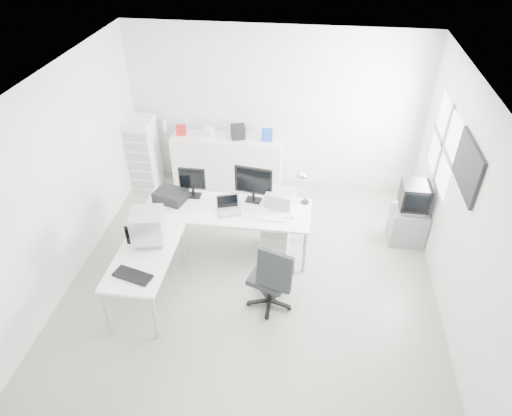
# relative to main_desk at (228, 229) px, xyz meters

# --- Properties ---
(floor) EXTENTS (5.00, 5.00, 0.01)m
(floor) POSITION_rel_main_desk_xyz_m (0.46, -0.47, -0.38)
(floor) COLOR #B7B0A4
(floor) RESTS_ON ground
(ceiling) EXTENTS (5.00, 5.00, 0.01)m
(ceiling) POSITION_rel_main_desk_xyz_m (0.46, -0.47, 2.42)
(ceiling) COLOR white
(ceiling) RESTS_ON back_wall
(back_wall) EXTENTS (5.00, 0.02, 2.80)m
(back_wall) POSITION_rel_main_desk_xyz_m (0.46, 2.03, 1.02)
(back_wall) COLOR silver
(back_wall) RESTS_ON floor
(left_wall) EXTENTS (0.02, 5.00, 2.80)m
(left_wall) POSITION_rel_main_desk_xyz_m (-2.04, -0.47, 1.02)
(left_wall) COLOR silver
(left_wall) RESTS_ON floor
(right_wall) EXTENTS (0.02, 5.00, 2.80)m
(right_wall) POSITION_rel_main_desk_xyz_m (2.96, -0.47, 1.02)
(right_wall) COLOR silver
(right_wall) RESTS_ON floor
(window) EXTENTS (0.02, 1.20, 1.10)m
(window) POSITION_rel_main_desk_xyz_m (2.94, 0.73, 1.23)
(window) COLOR white
(window) RESTS_ON right_wall
(wall_picture) EXTENTS (0.04, 0.90, 0.60)m
(wall_picture) POSITION_rel_main_desk_xyz_m (2.93, -0.37, 1.52)
(wall_picture) COLOR black
(wall_picture) RESTS_ON right_wall
(main_desk) EXTENTS (2.40, 0.80, 0.75)m
(main_desk) POSITION_rel_main_desk_xyz_m (0.00, 0.00, 0.00)
(main_desk) COLOR white
(main_desk) RESTS_ON floor
(side_desk) EXTENTS (0.70, 1.40, 0.75)m
(side_desk) POSITION_rel_main_desk_xyz_m (-0.85, -1.10, 0.00)
(side_desk) COLOR white
(side_desk) RESTS_ON floor
(drawer_pedestal) EXTENTS (0.40, 0.50, 0.60)m
(drawer_pedestal) POSITION_rel_main_desk_xyz_m (0.70, 0.05, -0.08)
(drawer_pedestal) COLOR white
(drawer_pedestal) RESTS_ON floor
(inkjet_printer) EXTENTS (0.51, 0.45, 0.16)m
(inkjet_printer) POSITION_rel_main_desk_xyz_m (-0.85, 0.10, 0.45)
(inkjet_printer) COLOR black
(inkjet_printer) RESTS_ON main_desk
(lcd_monitor_small) EXTENTS (0.39, 0.22, 0.49)m
(lcd_monitor_small) POSITION_rel_main_desk_xyz_m (-0.55, 0.25, 0.62)
(lcd_monitor_small) COLOR black
(lcd_monitor_small) RESTS_ON main_desk
(lcd_monitor_large) EXTENTS (0.58, 0.30, 0.57)m
(lcd_monitor_large) POSITION_rel_main_desk_xyz_m (0.35, 0.25, 0.66)
(lcd_monitor_large) COLOR black
(lcd_monitor_large) RESTS_ON main_desk
(laptop) EXTENTS (0.40, 0.41, 0.21)m
(laptop) POSITION_rel_main_desk_xyz_m (0.05, -0.10, 0.48)
(laptop) COLOR #B7B7BA
(laptop) RESTS_ON main_desk
(white_keyboard) EXTENTS (0.43, 0.14, 0.02)m
(white_keyboard) POSITION_rel_main_desk_xyz_m (0.65, -0.15, 0.38)
(white_keyboard) COLOR white
(white_keyboard) RESTS_ON main_desk
(white_mouse) EXTENTS (0.07, 0.07, 0.07)m
(white_mouse) POSITION_rel_main_desk_xyz_m (0.95, -0.10, 0.41)
(white_mouse) COLOR white
(white_mouse) RESTS_ON main_desk
(laser_printer) EXTENTS (0.44, 0.40, 0.22)m
(laser_printer) POSITION_rel_main_desk_xyz_m (0.75, 0.22, 0.48)
(laser_printer) COLOR #9D9D9D
(laser_printer) RESTS_ON main_desk
(desk_lamp) EXTENTS (0.18, 0.18, 0.52)m
(desk_lamp) POSITION_rel_main_desk_xyz_m (1.10, 0.30, 0.64)
(desk_lamp) COLOR silver
(desk_lamp) RESTS_ON main_desk
(crt_monitor) EXTENTS (0.43, 0.43, 0.41)m
(crt_monitor) POSITION_rel_main_desk_xyz_m (-0.85, -0.85, 0.58)
(crt_monitor) COLOR #B7B7BA
(crt_monitor) RESTS_ON side_desk
(black_keyboard) EXTENTS (0.50, 0.31, 0.03)m
(black_keyboard) POSITION_rel_main_desk_xyz_m (-0.85, -1.50, 0.39)
(black_keyboard) COLOR black
(black_keyboard) RESTS_ON side_desk
(office_chair) EXTENTS (0.77, 0.77, 1.06)m
(office_chair) POSITION_rel_main_desk_xyz_m (0.74, -1.01, 0.15)
(office_chair) COLOR #282C2E
(office_chair) RESTS_ON floor
(tv_cabinet) EXTENTS (0.53, 0.43, 0.58)m
(tv_cabinet) POSITION_rel_main_desk_xyz_m (2.68, 0.56, -0.09)
(tv_cabinet) COLOR slate
(tv_cabinet) RESTS_ON floor
(crt_tv) EXTENTS (0.50, 0.48, 0.45)m
(crt_tv) POSITION_rel_main_desk_xyz_m (2.68, 0.56, 0.43)
(crt_tv) COLOR black
(crt_tv) RESTS_ON tv_cabinet
(sideboard) EXTENTS (1.93, 0.48, 0.97)m
(sideboard) POSITION_rel_main_desk_xyz_m (-0.33, 1.77, 0.11)
(sideboard) COLOR white
(sideboard) RESTS_ON floor
(clutter_box_a) EXTENTS (0.18, 0.16, 0.16)m
(clutter_box_a) POSITION_rel_main_desk_xyz_m (-1.13, 1.77, 0.67)
(clutter_box_a) COLOR #AC181B
(clutter_box_a) RESTS_ON sideboard
(clutter_box_b) EXTENTS (0.19, 0.17, 0.15)m
(clutter_box_b) POSITION_rel_main_desk_xyz_m (-0.63, 1.77, 0.67)
(clutter_box_b) COLOR white
(clutter_box_b) RESTS_ON sideboard
(clutter_box_c) EXTENTS (0.28, 0.27, 0.23)m
(clutter_box_c) POSITION_rel_main_desk_xyz_m (-0.13, 1.77, 0.71)
(clutter_box_c) COLOR black
(clutter_box_c) RESTS_ON sideboard
(clutter_box_d) EXTENTS (0.19, 0.17, 0.18)m
(clutter_box_d) POSITION_rel_main_desk_xyz_m (0.37, 1.77, 0.68)
(clutter_box_d) COLOR #1842AD
(clutter_box_d) RESTS_ON sideboard
(clutter_bottle) EXTENTS (0.07, 0.07, 0.22)m
(clutter_bottle) POSITION_rel_main_desk_xyz_m (-1.43, 1.81, 0.70)
(clutter_bottle) COLOR white
(clutter_bottle) RESTS_ON sideboard
(filing_cabinet) EXTENTS (0.45, 0.53, 1.28)m
(filing_cabinet) POSITION_rel_main_desk_xyz_m (-1.82, 1.63, 0.27)
(filing_cabinet) COLOR white
(filing_cabinet) RESTS_ON floor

